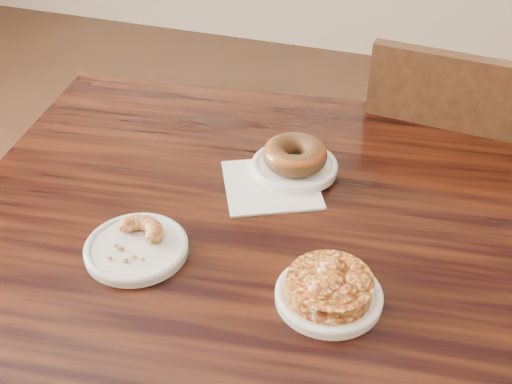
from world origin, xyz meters
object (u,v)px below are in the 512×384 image
(glazed_donut, at_px, (295,155))
(apple_fritter, at_px, (330,283))
(chair_far, at_px, (450,201))
(cruller_fragment, at_px, (135,240))

(glazed_donut, bearing_deg, apple_fritter, -65.79)
(apple_fritter, bearing_deg, chair_far, 76.80)
(cruller_fragment, bearing_deg, chair_far, 56.24)
(chair_far, bearing_deg, apple_fritter, 82.67)
(apple_fritter, bearing_deg, glazed_donut, 114.21)
(apple_fritter, bearing_deg, cruller_fragment, 179.00)
(chair_far, distance_m, glazed_donut, 0.61)
(chair_far, xyz_separation_m, cruller_fragment, (-0.46, -0.69, 0.32))
(apple_fritter, distance_m, cruller_fragment, 0.30)
(glazed_donut, bearing_deg, chair_far, 54.79)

